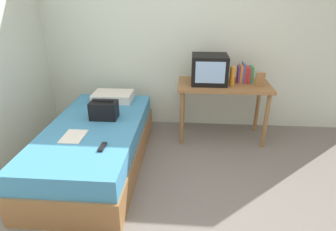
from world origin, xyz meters
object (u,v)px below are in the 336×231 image
tv (209,69)px  magazine (74,136)px  bed (96,146)px  remote_dark (102,147)px  desk (223,91)px  handbag (104,110)px  pillow (113,96)px  water_bottle (232,76)px  book_row (245,74)px  picture_frame (260,80)px

tv → magazine: (-1.38, -1.08, -0.43)m
bed → remote_dark: bearing=-63.3°
desk → tv: 0.34m
bed → tv: tv is taller
bed → remote_dark: 0.59m
tv → magazine: bearing=-142.0°
desk → handbag: 1.52m
pillow → water_bottle: bearing=-0.7°
water_bottle → remote_dark: water_bottle is taller
book_row → handbag: (-1.66, -0.70, -0.26)m
water_bottle → handbag: 1.60m
water_bottle → pillow: water_bottle is taller
tv → water_bottle: 0.30m
bed → tv: size_ratio=4.55×
desk → tv: tv is taller
handbag → book_row: bearing=22.8°
book_row → handbag: size_ratio=0.83×
desk → remote_dark: bearing=-133.8°
magazine → remote_dark: size_ratio=1.86×
water_bottle → tv: bearing=167.3°
magazine → remote_dark: bearing=-28.9°
book_row → bed: bearing=-152.9°
magazine → bed: bearing=67.8°
bed → water_bottle: size_ratio=8.51×
magazine → water_bottle: bearing=31.5°
tv → picture_frame: size_ratio=2.53×
desk → book_row: book_row is taller
tv → magazine: tv is taller
magazine → remote_dark: remote_dark is taller
desk → pillow: desk is taller
pillow → magazine: bearing=-97.4°
pillow → handbag: size_ratio=1.69×
remote_dark → water_bottle: bearing=42.7°
remote_dark → pillow: bearing=100.0°
water_bottle → pillow: size_ratio=0.46×
desk → water_bottle: 0.24m
desk → magazine: desk is taller
magazine → handbag: bearing=68.3°
handbag → magazine: bearing=-111.7°
handbag → water_bottle: bearing=20.5°
water_bottle → pillow: (-1.53, 0.02, -0.32)m
bed → magazine: 0.40m
picture_frame → magazine: picture_frame is taller
tv → water_bottle: tv is taller
handbag → tv: bearing=27.3°
magazine → remote_dark: (0.35, -0.19, 0.01)m
water_bottle → book_row: size_ratio=0.95×
bed → picture_frame: size_ratio=11.49×
handbag → remote_dark: size_ratio=1.92×
desk → handbag: (-1.39, -0.62, -0.05)m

